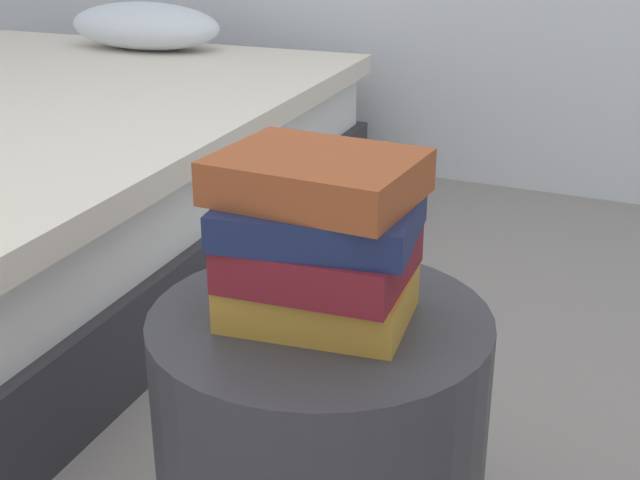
% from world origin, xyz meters
% --- Properties ---
extents(bed, '(1.65, 2.09, 0.62)m').
position_xyz_m(bed, '(-1.33, 0.78, 0.23)').
color(bed, '#2D2D33').
rests_on(bed, ground_plane).
extents(side_table, '(0.48, 0.48, 0.44)m').
position_xyz_m(side_table, '(0.00, 0.00, 0.22)').
color(side_table, '#333338').
rests_on(side_table, ground_plane).
extents(book_ochre, '(0.26, 0.20, 0.06)m').
position_xyz_m(book_ochre, '(0.00, -0.01, 0.47)').
color(book_ochre, '#B7842D').
rests_on(book_ochre, side_table).
extents(book_maroon, '(0.25, 0.22, 0.06)m').
position_xyz_m(book_maroon, '(-0.00, 0.00, 0.53)').
color(book_maroon, maroon).
rests_on(book_maroon, book_ochre).
extents(book_navy, '(0.28, 0.23, 0.05)m').
position_xyz_m(book_navy, '(-0.00, 0.00, 0.58)').
color(book_navy, '#19234C').
rests_on(book_navy, book_maroon).
extents(book_rust, '(0.26, 0.21, 0.06)m').
position_xyz_m(book_rust, '(-0.01, 0.01, 0.63)').
color(book_rust, '#994723').
rests_on(book_rust, book_navy).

